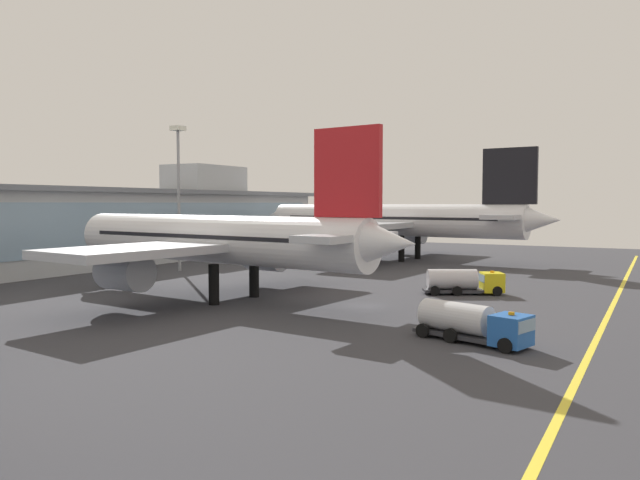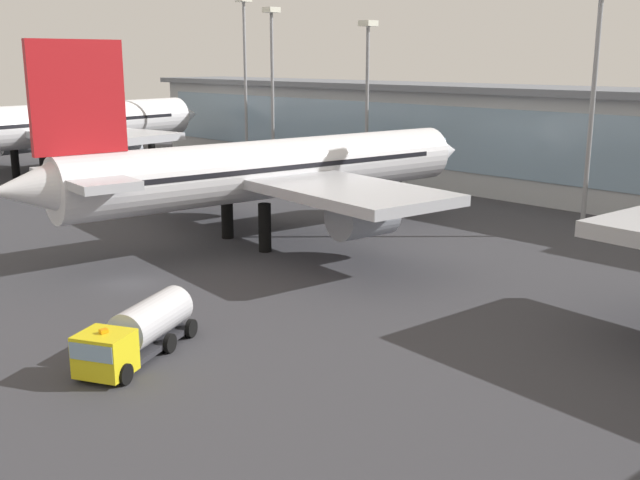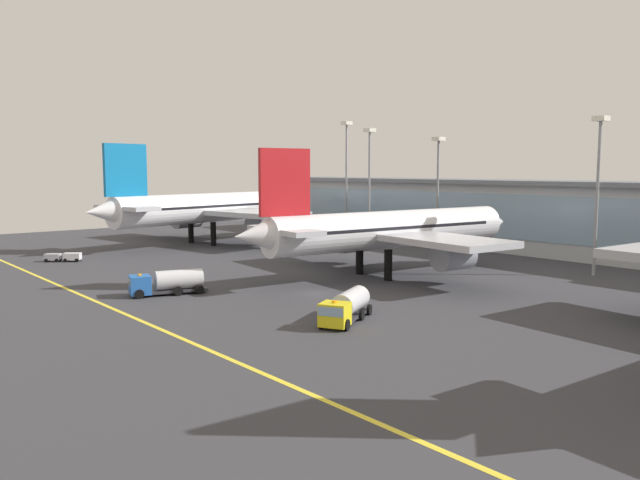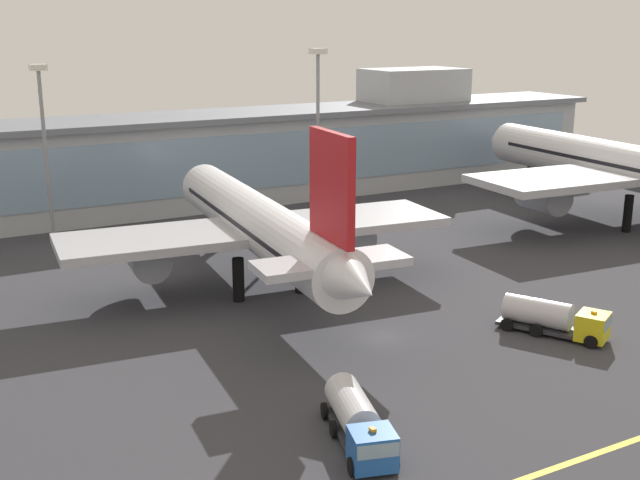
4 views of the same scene
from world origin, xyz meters
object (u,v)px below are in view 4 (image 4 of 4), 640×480
Objects in this scene: airliner_near_right at (259,225)px; baggage_tug_near at (359,423)px; airliner_far_right at (631,169)px; fuel_tanker_truck at (557,318)px; apron_light_mast_far_east at (43,126)px; apron_light_mast_west at (318,109)px.

airliner_near_right is 31.90m from baggage_tug_near.
fuel_tanker_truck is (-36.64, -24.36, -5.68)m from airliner_far_right.
apron_light_mast_far_east is at bearing 72.47° from airliner_far_right.
airliner_near_right is at bearing 95.11° from airliner_far_right.
fuel_tanker_truck is at bearing -92.64° from apron_light_mast_west.
airliner_far_right is 6.40× the size of baggage_tug_near.
airliner_near_right is 30.05m from apron_light_mast_west.
baggage_tug_near is (-7.41, -30.64, -4.89)m from airliner_near_right.
airliner_far_right is 6.58× the size of fuel_tanker_truck.
airliner_near_right is 53.14m from airliner_far_right.
apron_light_mast_west is 33.55m from apron_light_mast_far_east.
fuel_tanker_truck is at bearing -58.65° from apron_light_mast_far_east.
apron_light_mast_west reaches higher than airliner_near_right.
fuel_tanker_truck and baggage_tug_near have the same top height.
airliner_near_right is 32.11m from apron_light_mast_far_east.
airliner_near_right is 2.18× the size of apron_light_mast_west.
airliner_far_right is at bearing -31.27° from apron_light_mast_west.
airliner_far_right is at bearing 133.81° from baggage_tug_near.
apron_light_mast_west is (25.98, 52.75, 13.17)m from baggage_tug_near.
fuel_tanker_truck is at bearing -139.05° from airliner_near_right.
apron_light_mast_west is at bearing 169.88° from baggage_tug_near.
airliner_far_right is at bearing -83.20° from airliner_near_right.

